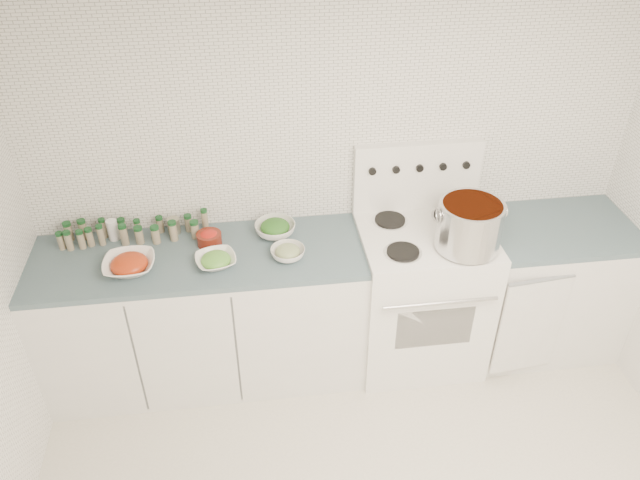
{
  "coord_description": "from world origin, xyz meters",
  "views": [
    {
      "loc": [
        -0.52,
        -1.65,
        2.97
      ],
      "look_at": [
        -0.14,
        1.14,
        0.97
      ],
      "focal_mm": 35.0,
      "sensor_mm": 36.0,
      "label": 1
    }
  ],
  "objects_px": {
    "bowl_tomato": "(129,264)",
    "bowl_snowpea": "(216,260)",
    "stock_pot": "(470,224)",
    "stove": "(419,291)"
  },
  "relations": [
    {
      "from": "stock_pot",
      "to": "bowl_tomato",
      "type": "distance_m",
      "value": 1.84
    },
    {
      "from": "bowl_snowpea",
      "to": "bowl_tomato",
      "type": "bearing_deg",
      "value": 178.33
    },
    {
      "from": "bowl_tomato",
      "to": "bowl_snowpea",
      "type": "height_order",
      "value": "bowl_tomato"
    },
    {
      "from": "stove",
      "to": "bowl_tomato",
      "type": "bearing_deg",
      "value": -177.04
    },
    {
      "from": "stove",
      "to": "bowl_snowpea",
      "type": "relative_size",
      "value": 5.25
    },
    {
      "from": "stove",
      "to": "bowl_tomato",
      "type": "height_order",
      "value": "stove"
    },
    {
      "from": "stock_pot",
      "to": "bowl_snowpea",
      "type": "height_order",
      "value": "stock_pot"
    },
    {
      "from": "stove",
      "to": "stock_pot",
      "type": "height_order",
      "value": "stove"
    },
    {
      "from": "stock_pot",
      "to": "bowl_snowpea",
      "type": "xyz_separation_m",
      "value": [
        -1.38,
        0.07,
        -0.16
      ]
    },
    {
      "from": "stove",
      "to": "bowl_tomato",
      "type": "xyz_separation_m",
      "value": [
        -1.66,
        -0.09,
        0.44
      ]
    }
  ]
}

